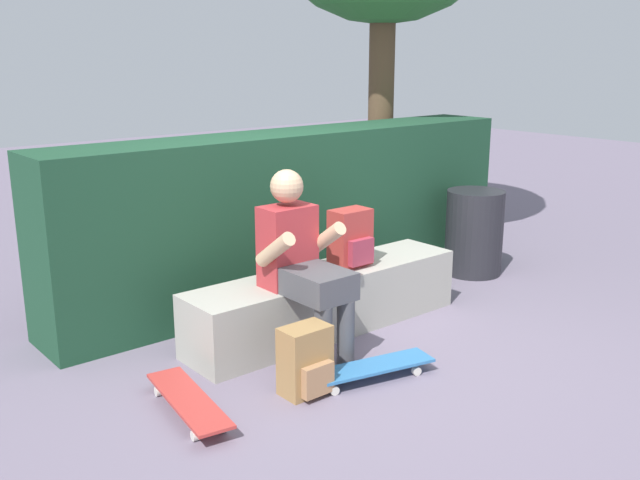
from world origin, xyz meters
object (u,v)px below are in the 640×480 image
object	(u,v)px
bench_main	(327,300)
backpack_on_bench	(351,239)
person_skater	(302,259)
skateboard_near_person	(370,368)
trash_bin	(474,232)
backpack_on_ground	(306,362)
skateboard_beside_bench	(188,400)

from	to	relation	value
bench_main	backpack_on_bench	bearing A→B (deg)	-2.53
person_skater	skateboard_near_person	size ratio (longest dim) A/B	1.43
person_skater	skateboard_near_person	bearing A→B (deg)	-82.38
person_skater	trash_bin	size ratio (longest dim) A/B	1.61
bench_main	backpack_on_ground	bearing A→B (deg)	-137.39
person_skater	skateboard_near_person	xyz separation A→B (m)	(0.07, -0.55, -0.56)
bench_main	skateboard_near_person	bearing A→B (deg)	-112.40
backpack_on_ground	person_skater	bearing A→B (deg)	53.86
person_skater	backpack_on_ground	distance (m)	0.70
bench_main	trash_bin	size ratio (longest dim) A/B	2.88
backpack_on_ground	trash_bin	size ratio (longest dim) A/B	0.54
backpack_on_ground	bench_main	bearing A→B (deg)	42.61
skateboard_beside_bench	person_skater	bearing A→B (deg)	12.94
bench_main	skateboard_beside_bench	bearing A→B (deg)	-162.16
skateboard_near_person	trash_bin	distance (m)	2.37
person_skater	trash_bin	distance (m)	2.28
skateboard_near_person	backpack_on_bench	distance (m)	1.07
skateboard_beside_bench	backpack_on_bench	world-z (taller)	backpack_on_bench
skateboard_near_person	person_skater	bearing A→B (deg)	97.62
skateboard_near_person	trash_bin	size ratio (longest dim) A/B	1.12
skateboard_near_person	skateboard_beside_bench	world-z (taller)	same
skateboard_near_person	backpack_on_ground	bearing A→B (deg)	164.49
skateboard_near_person	bench_main	bearing A→B (deg)	67.60
person_skater	trash_bin	world-z (taller)	person_skater
trash_bin	skateboard_near_person	bearing A→B (deg)	-156.22
bench_main	skateboard_near_person	world-z (taller)	bench_main
skateboard_beside_bench	trash_bin	world-z (taller)	trash_bin
skateboard_near_person	trash_bin	xyz separation A→B (m)	(2.16, 0.95, 0.29)
skateboard_beside_bench	backpack_on_ground	xyz separation A→B (m)	(0.63, -0.22, 0.12)
backpack_on_bench	backpack_on_ground	xyz separation A→B (m)	(-0.93, -0.65, -0.43)
backpack_on_bench	backpack_on_ground	world-z (taller)	backpack_on_bench
bench_main	trash_bin	distance (m)	1.86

